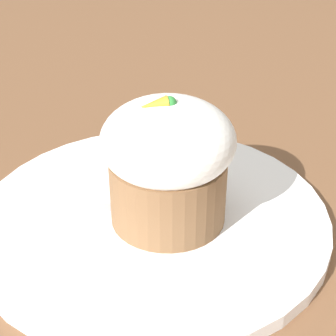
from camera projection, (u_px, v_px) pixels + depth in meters
name	position (u px, v px, depth m)	size (l,w,h in m)	color
ground_plane	(153.00, 223.00, 0.43)	(4.00, 4.00, 0.00)	brown
dessert_plate	(152.00, 218.00, 0.43)	(0.27, 0.27, 0.01)	white
carrot_cake	(168.00, 161.00, 0.39)	(0.09, 0.09, 0.10)	brown
spoon	(120.00, 208.00, 0.42)	(0.12, 0.05, 0.01)	#B7B7BC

